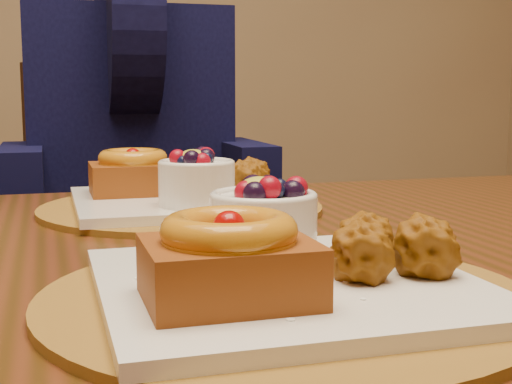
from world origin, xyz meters
TOP-DOWN VIEW (x-y plane):
  - dining_table at (0.02, -0.01)m, footprint 1.60×0.90m
  - place_setting_near at (0.01, -0.22)m, footprint 0.38×0.38m
  - place_setting_far at (0.01, 0.21)m, footprint 0.38×0.38m
  - chair_far at (0.07, 0.86)m, footprint 0.62×0.62m
  - diner at (0.02, 0.81)m, footprint 0.51×0.50m

SIDE VIEW (x-z plane):
  - chair_far at x=0.07m, z-range 0.05..1.03m
  - dining_table at x=0.02m, z-range 0.30..1.06m
  - place_setting_near at x=0.01m, z-range 0.74..0.83m
  - place_setting_far at x=0.01m, z-range 0.74..0.83m
  - diner at x=0.02m, z-range 0.48..1.32m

